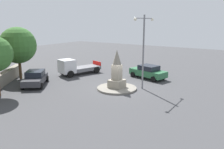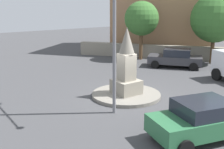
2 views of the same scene
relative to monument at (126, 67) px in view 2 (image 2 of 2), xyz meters
The scene contains 9 objects.
ground_plane 1.71m from the monument, ahead, with size 80.00×80.00×0.00m, color #424244.
traffic_island 1.62m from the monument, ahead, with size 3.91×3.91×0.18m, color gray.
monument is the anchor object (origin of this frame).
streetlamp 3.73m from the monument, 51.37° to the right, with size 3.84×0.28×7.17m.
car_green_waiting 5.87m from the monument, ahead, with size 2.89×4.71×1.57m.
car_dark_grey_near_island 8.70m from the monument, 113.79° to the left, with size 4.50×4.11×1.53m.
stone_boundary_wall 11.87m from the monument, 127.92° to the left, with size 15.23×0.70×1.28m, color gray.
tree_near_wall 12.14m from the monument, 102.91° to the left, with size 4.12×4.12×5.97m.
tree_mid_cluster 11.09m from the monument, 134.57° to the left, with size 3.14×3.14×5.36m.
Camera 2 is at (11.84, -9.42, 5.17)m, focal length 44.70 mm.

